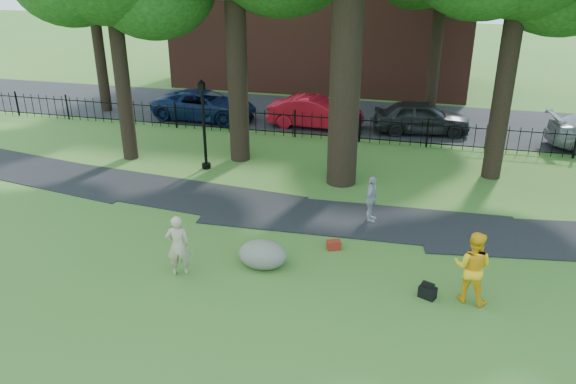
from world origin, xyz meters
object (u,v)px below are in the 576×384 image
(man, at_px, (472,267))
(lamppost, at_px, (204,126))
(woman, at_px, (178,245))
(boulder, at_px, (263,253))
(red_sedan, at_px, (315,112))

(man, xyz_separation_m, lamppost, (-9.80, 7.03, 0.81))
(woman, xyz_separation_m, boulder, (2.04, 0.97, -0.47))
(man, relative_size, boulder, 1.41)
(boulder, xyz_separation_m, red_sedan, (-1.26, 13.28, 0.36))
(woman, distance_m, man, 7.52)
(boulder, height_order, lamppost, lamppost)
(woman, relative_size, red_sedan, 0.38)
(red_sedan, bearing_deg, boulder, -171.82)
(man, bearing_deg, boulder, 10.01)
(man, bearing_deg, woman, 18.44)
(boulder, distance_m, lamppost, 8.08)
(lamppost, bearing_deg, boulder, -57.12)
(lamppost, height_order, red_sedan, lamppost)
(boulder, bearing_deg, man, -3.70)
(woman, distance_m, boulder, 2.31)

